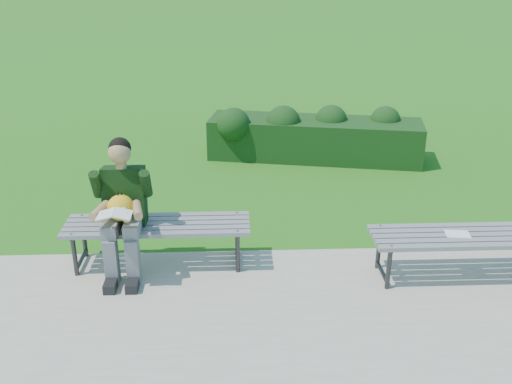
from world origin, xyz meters
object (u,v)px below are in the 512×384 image
at_px(bench_right, 467,239).
at_px(hedge, 312,135).
at_px(paper_sheet, 458,234).
at_px(bench_left, 158,228).
at_px(seated_boy, 122,205).

bearing_deg(bench_right, hedge, 105.46).
height_order(hedge, paper_sheet, hedge).
bearing_deg(paper_sheet, bench_right, 0.00).
distance_m(hedge, bench_left, 3.77).
xyz_separation_m(bench_right, paper_sheet, (-0.10, 0.00, 0.06)).
distance_m(bench_left, bench_right, 2.96).
xyz_separation_m(bench_left, paper_sheet, (2.84, -0.36, 0.06)).
height_order(hedge, bench_left, hedge).
bearing_deg(seated_boy, paper_sheet, -4.82).
height_order(hedge, bench_right, hedge).
bearing_deg(bench_right, bench_left, 173.01).
bearing_deg(bench_left, seated_boy, -162.23).
relative_size(hedge, bench_left, 1.82).
bearing_deg(bench_left, paper_sheet, -7.24).
xyz_separation_m(bench_right, seated_boy, (-3.24, 0.26, 0.30)).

